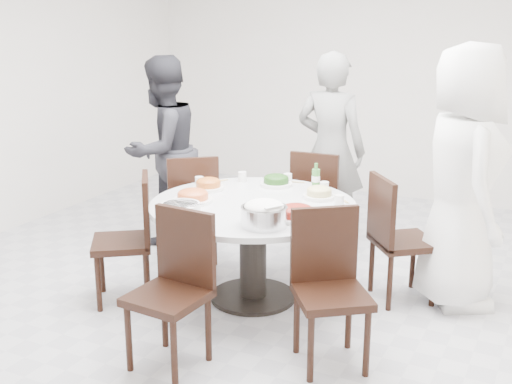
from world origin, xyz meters
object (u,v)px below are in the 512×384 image
at_px(diner_middle, 331,150).
at_px(chair_sw, 121,240).
at_px(chair_se, 332,292).
at_px(diner_right, 462,178).
at_px(soup_bowl, 181,210).
at_px(chair_nw, 191,207).
at_px(beverage_bottle, 316,177).
at_px(dining_table, 253,251).
at_px(chair_ne, 404,239).
at_px(rice_bowl, 264,216).
at_px(chair_s, 167,294).
at_px(diner_left, 163,150).
at_px(chair_n, 320,202).

bearing_deg(diner_middle, chair_sw, 64.39).
distance_m(chair_se, diner_right, 1.43).
height_order(diner_middle, soup_bowl, diner_middle).
relative_size(chair_nw, soup_bowl, 3.48).
height_order(chair_sw, soup_bowl, chair_sw).
distance_m(chair_sw, beverage_bottle, 1.54).
bearing_deg(dining_table, chair_sw, -151.91).
bearing_deg(soup_bowl, chair_nw, 119.02).
xyz_separation_m(chair_ne, beverage_bottle, (-0.71, 0.02, 0.38)).
distance_m(diner_middle, soup_bowl, 1.92).
height_order(dining_table, beverage_bottle, beverage_bottle).
distance_m(soup_bowl, beverage_bottle, 1.16).
xyz_separation_m(dining_table, rice_bowl, (0.30, -0.43, 0.44)).
relative_size(diner_right, beverage_bottle, 8.82).
relative_size(chair_sw, chair_s, 1.00).
relative_size(chair_nw, diner_right, 0.50).
height_order(diner_middle, diner_left, diner_middle).
distance_m(dining_table, chair_se, 1.05).
bearing_deg(diner_middle, diner_right, 150.16).
height_order(chair_se, diner_middle, diner_middle).
xyz_separation_m(diner_middle, beverage_bottle, (0.20, -0.87, -0.02)).
bearing_deg(chair_se, rice_bowl, 123.34).
distance_m(chair_nw, chair_s, 1.74).
bearing_deg(diner_right, chair_sw, 89.44).
bearing_deg(diner_left, diner_middle, 122.25).
xyz_separation_m(chair_n, diner_left, (-1.43, -0.31, 0.38)).
distance_m(chair_ne, diner_left, 2.38).
bearing_deg(chair_sw, diner_left, 165.54).
height_order(dining_table, diner_left, diner_left).
bearing_deg(chair_s, dining_table, 92.84).
height_order(chair_s, chair_se, same).
xyz_separation_m(dining_table, soup_bowl, (-0.30, -0.48, 0.42)).
bearing_deg(diner_right, dining_table, 88.33).
distance_m(chair_ne, chair_nw, 1.82).
xyz_separation_m(dining_table, diner_middle, (0.08, 1.39, 0.51)).
distance_m(dining_table, chair_ne, 1.12).
xyz_separation_m(diner_left, rice_bowl, (1.63, -1.23, -0.04)).
bearing_deg(dining_table, rice_bowl, -55.07).
distance_m(chair_n, beverage_bottle, 0.73).
bearing_deg(dining_table, beverage_bottle, 61.90).
distance_m(chair_sw, diner_middle, 2.11).
bearing_deg(beverage_bottle, diner_left, 170.29).
relative_size(chair_n, diner_middle, 0.54).
height_order(chair_ne, diner_left, diner_left).
distance_m(dining_table, soup_bowl, 0.71).
relative_size(chair_n, chair_sw, 1.00).
relative_size(dining_table, chair_nw, 1.58).
bearing_deg(chair_nw, chair_s, 77.59).
relative_size(dining_table, chair_s, 1.58).
bearing_deg(diner_middle, beverage_bottle, 104.11).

